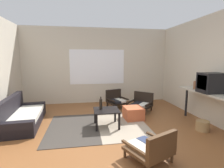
{
  "coord_description": "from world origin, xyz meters",
  "views": [
    {
      "loc": [
        -0.52,
        -3.26,
        1.61
      ],
      "look_at": [
        0.2,
        0.98,
        0.97
      ],
      "focal_mm": 27.57,
      "sensor_mm": 36.0,
      "label": 1
    }
  ],
  "objects_px": {
    "crt_television": "(212,83)",
    "coffee_table": "(106,113)",
    "armchair_by_window": "(116,99)",
    "armchair_corner": "(141,103)",
    "ottoman_orange": "(133,113)",
    "couch": "(22,116)",
    "glass_bottle": "(101,104)",
    "armchair_striped_foreground": "(152,148)",
    "console_shelf": "(208,95)",
    "clay_vase": "(198,85)",
    "wicker_basket": "(202,126)"
  },
  "relations": [
    {
      "from": "clay_vase",
      "to": "glass_bottle",
      "type": "distance_m",
      "value": 2.49
    },
    {
      "from": "crt_television",
      "to": "coffee_table",
      "type": "bearing_deg",
      "value": 167.95
    },
    {
      "from": "armchair_striped_foreground",
      "to": "glass_bottle",
      "type": "height_order",
      "value": "glass_bottle"
    },
    {
      "from": "armchair_corner",
      "to": "console_shelf",
      "type": "bearing_deg",
      "value": -53.25
    },
    {
      "from": "couch",
      "to": "coffee_table",
      "type": "distance_m",
      "value": 2.09
    },
    {
      "from": "armchair_striped_foreground",
      "to": "crt_television",
      "type": "xyz_separation_m",
      "value": [
        1.83,
        1.04,
        0.83
      ]
    },
    {
      "from": "armchair_corner",
      "to": "ottoman_orange",
      "type": "distance_m",
      "value": 0.82
    },
    {
      "from": "armchair_by_window",
      "to": "armchair_corner",
      "type": "bearing_deg",
      "value": -37.84
    },
    {
      "from": "glass_bottle",
      "to": "wicker_basket",
      "type": "bearing_deg",
      "value": -16.5
    },
    {
      "from": "coffee_table",
      "to": "ottoman_orange",
      "type": "relative_size",
      "value": 1.23
    },
    {
      "from": "couch",
      "to": "coffee_table",
      "type": "bearing_deg",
      "value": -12.9
    },
    {
      "from": "console_shelf",
      "to": "coffee_table",
      "type": "bearing_deg",
      "value": 170.11
    },
    {
      "from": "armchair_by_window",
      "to": "console_shelf",
      "type": "height_order",
      "value": "console_shelf"
    },
    {
      "from": "coffee_table",
      "to": "console_shelf",
      "type": "bearing_deg",
      "value": -9.89
    },
    {
      "from": "armchair_striped_foreground",
      "to": "console_shelf",
      "type": "relative_size",
      "value": 0.46
    },
    {
      "from": "ottoman_orange",
      "to": "crt_television",
      "type": "distance_m",
      "value": 2.0
    },
    {
      "from": "couch",
      "to": "armchair_striped_foreground",
      "type": "height_order",
      "value": "couch"
    },
    {
      "from": "coffee_table",
      "to": "glass_bottle",
      "type": "relative_size",
      "value": 1.96
    },
    {
      "from": "crt_television",
      "to": "clay_vase",
      "type": "xyz_separation_m",
      "value": [
        0.0,
        0.49,
        -0.11
      ]
    },
    {
      "from": "coffee_table",
      "to": "glass_bottle",
      "type": "distance_m",
      "value": 0.25
    },
    {
      "from": "armchair_corner",
      "to": "ottoman_orange",
      "type": "bearing_deg",
      "value": -123.41
    },
    {
      "from": "couch",
      "to": "wicker_basket",
      "type": "relative_size",
      "value": 6.35
    },
    {
      "from": "armchair_corner",
      "to": "armchair_by_window",
      "type": "bearing_deg",
      "value": 142.16
    },
    {
      "from": "wicker_basket",
      "to": "glass_bottle",
      "type": "bearing_deg",
      "value": 163.5
    },
    {
      "from": "armchair_striped_foreground",
      "to": "glass_bottle",
      "type": "xyz_separation_m",
      "value": [
        -0.62,
        1.61,
        0.3
      ]
    },
    {
      "from": "armchair_by_window",
      "to": "ottoman_orange",
      "type": "relative_size",
      "value": 1.5
    },
    {
      "from": "armchair_striped_foreground",
      "to": "ottoman_orange",
      "type": "bearing_deg",
      "value": 81.73
    },
    {
      "from": "couch",
      "to": "clay_vase",
      "type": "bearing_deg",
      "value": -6.23
    },
    {
      "from": "couch",
      "to": "armchair_by_window",
      "type": "distance_m",
      "value": 2.81
    },
    {
      "from": "coffee_table",
      "to": "armchair_corner",
      "type": "distance_m",
      "value": 1.63
    },
    {
      "from": "armchair_by_window",
      "to": "armchair_striped_foreground",
      "type": "distance_m",
      "value": 3.15
    },
    {
      "from": "armchair_striped_foreground",
      "to": "ottoman_orange",
      "type": "relative_size",
      "value": 1.68
    },
    {
      "from": "armchair_corner",
      "to": "console_shelf",
      "type": "relative_size",
      "value": 0.49
    },
    {
      "from": "armchair_corner",
      "to": "glass_bottle",
      "type": "height_order",
      "value": "glass_bottle"
    },
    {
      "from": "armchair_corner",
      "to": "clay_vase",
      "type": "distance_m",
      "value": 1.7
    },
    {
      "from": "couch",
      "to": "glass_bottle",
      "type": "height_order",
      "value": "glass_bottle"
    },
    {
      "from": "console_shelf",
      "to": "wicker_basket",
      "type": "bearing_deg",
      "value": -141.03
    },
    {
      "from": "crt_television",
      "to": "glass_bottle",
      "type": "bearing_deg",
      "value": 167.1
    },
    {
      "from": "armchair_striped_foreground",
      "to": "crt_television",
      "type": "relative_size",
      "value": 1.53
    },
    {
      "from": "armchair_corner",
      "to": "ottoman_orange",
      "type": "xyz_separation_m",
      "value": [
        -0.45,
        -0.68,
        -0.09
      ]
    },
    {
      "from": "console_shelf",
      "to": "clay_vase",
      "type": "xyz_separation_m",
      "value": [
        -0.0,
        0.4,
        0.2
      ]
    },
    {
      "from": "couch",
      "to": "crt_television",
      "type": "height_order",
      "value": "crt_television"
    },
    {
      "from": "coffee_table",
      "to": "ottoman_orange",
      "type": "height_order",
      "value": "coffee_table"
    },
    {
      "from": "ottoman_orange",
      "to": "clay_vase",
      "type": "height_order",
      "value": "clay_vase"
    },
    {
      "from": "armchair_striped_foreground",
      "to": "wicker_basket",
      "type": "distance_m",
      "value": 1.87
    },
    {
      "from": "armchair_by_window",
      "to": "ottoman_orange",
      "type": "xyz_separation_m",
      "value": [
        0.24,
        -1.22,
        -0.1
      ]
    },
    {
      "from": "ottoman_orange",
      "to": "glass_bottle",
      "type": "height_order",
      "value": "glass_bottle"
    },
    {
      "from": "wicker_basket",
      "to": "crt_television",
      "type": "bearing_deg",
      "value": 22.95
    },
    {
      "from": "console_shelf",
      "to": "crt_television",
      "type": "distance_m",
      "value": 0.32
    },
    {
      "from": "armchair_by_window",
      "to": "coffee_table",
      "type": "bearing_deg",
      "value": -108.46
    }
  ]
}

